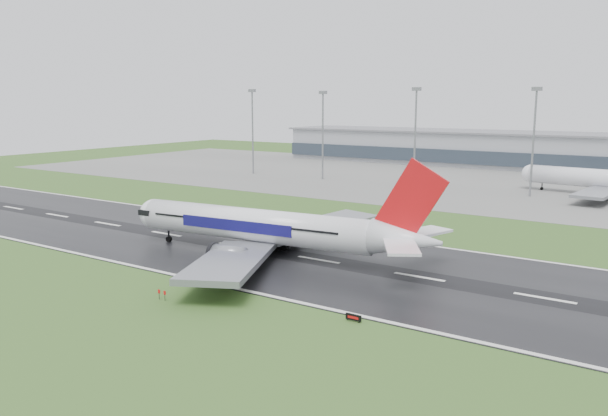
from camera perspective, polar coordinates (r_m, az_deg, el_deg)
The scene contains 10 objects.
ground at distance 111.01m, azimuth 1.41°, elevation -5.03°, with size 520.00×520.00×0.00m, color #2E521E.
runway at distance 110.99m, azimuth 1.41°, elevation -5.01°, with size 400.00×45.00×0.10m, color black.
apron at distance 225.13m, azimuth 18.51°, elevation 2.22°, with size 400.00×130.00×0.08m, color slate.
terminal at distance 282.53m, azimuth 21.77°, elevation 5.06°, with size 240.00×36.00×15.00m, color gray.
main_airliner at distance 111.63m, azimuth -2.97°, elevation 0.10°, with size 64.41×61.34×19.02m, color white, non-canonical shape.
runway_sign at distance 81.23m, azimuth 4.78°, elevation -10.47°, with size 2.30×0.26×1.04m, color black, non-canonical shape.
floodmast_0 at distance 243.52m, azimuth -4.96°, elevation 7.16°, with size 0.64×0.64×32.92m, color gray.
floodmast_1 at distance 224.43m, azimuth 1.81°, elevation 6.81°, with size 0.64×0.64×31.93m, color gray.
floodmast_2 at distance 207.49m, azimuth 10.61°, elevation 6.48°, with size 0.64×0.64×32.75m, color gray.
floodmast_3 at distance 195.83m, azimuth 21.16°, elevation 5.70°, with size 0.64×0.64×32.35m, color gray.
Camera 1 is at (56.58, -90.96, 29.11)m, focal length 35.06 mm.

